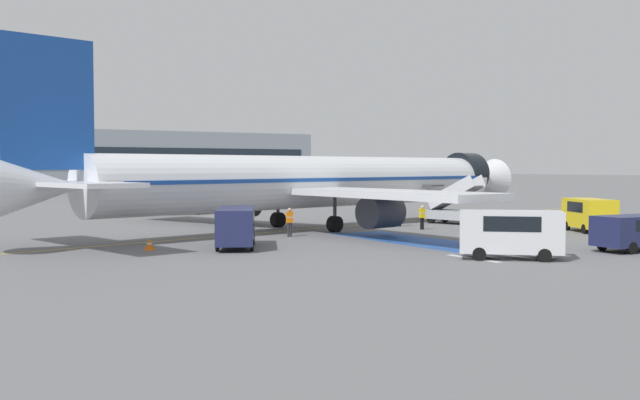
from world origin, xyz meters
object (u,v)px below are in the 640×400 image
Objects in this scene: ground_crew_1 at (400,212)px; traffic_cone_0 at (149,244)px; service_van_2 at (236,224)px; ground_crew_2 at (422,216)px; boarding_stairs_forward at (455,211)px; fuel_tanker at (161,196)px; ground_crew_0 at (290,220)px; baggage_cart at (483,227)px; service_van_1 at (589,212)px; airliner at (316,182)px; service_van_0 at (638,229)px; service_van_3 at (511,230)px.

traffic_cone_0 is at bearing -174.21° from ground_crew_1.
service_van_2 is 16.99m from ground_crew_2.
fuel_tanker is (-16.25, 22.44, 0.81)m from boarding_stairs_forward.
ground_crew_0 is at bearing 176.49° from boarding_stairs_forward.
baggage_cart is 1.64× the size of ground_crew_2.
service_van_2 is (-25.12, 3.15, -0.03)m from service_van_1.
airliner reaches higher than boarding_stairs_forward.
service_van_0 is 8.10× the size of traffic_cone_0.
service_van_0 is 2.80× the size of ground_crew_1.
fuel_tanker is at bearing 19.56° from service_van_0.
airliner reaches higher than ground_crew_0.
service_van_3 is 7.72× the size of traffic_cone_0.
ground_crew_0 is at bearing -24.10° from baggage_cart.
airliner is 21.29m from fuel_tanker.
ground_crew_2 is at bearing -138.67° from service_van_2.
airliner is 26.96× the size of ground_crew_2.
service_van_2 reaches higher than service_van_0.
boarding_stairs_forward is at bearing -135.15° from service_van_2.
ground_crew_2 reaches higher than baggage_cart.
service_van_2 is at bearing -162.05° from service_van_1.
service_van_0 is 11.68m from service_van_1.
airliner is 16.41× the size of baggage_cart.
service_van_2 reaches higher than ground_crew_2.
baggage_cart is 14.03m from ground_crew_0.
service_van_0 is at bearing 99.48° from ground_crew_2.
baggage_cart is 4.33m from ground_crew_2.
traffic_cone_0 is at bearing 178.64° from boarding_stairs_forward.
airliner reaches higher than ground_crew_1.
traffic_cone_0 is at bearing -163.71° from service_van_1.
service_van_3 is at bearing -42.63° from traffic_cone_0.
service_van_0 is 1.08× the size of service_van_1.
service_van_2 is at bearing -175.59° from boarding_stairs_forward.
service_van_1 reaches higher than baggage_cart.
traffic_cone_0 is at bearing -76.87° from airliner.
baggage_cart is at bearing -2.49° from ground_crew_0.
boarding_stairs_forward is 1.11× the size of service_van_3.
ground_crew_1 reaches higher than ground_crew_2.
traffic_cone_0 is (-4.44, 1.42, -1.00)m from service_van_2.
fuel_tanker is at bearing 100.19° from ground_crew_0.
service_van_0 reaches higher than ground_crew_2.
baggage_cart is at bearing 137.50° from ground_crew_2.
service_van_3 reaches higher than service_van_0.
airliner is 22.56m from service_van_0.
ground_crew_2 is (16.44, 4.25, -0.33)m from service_van_2.
fuel_tanker is 14.95× the size of traffic_cone_0.
ground_crew_0 is (-3.74, 15.61, -0.31)m from service_van_3.
service_van_2 is 1.99× the size of baggage_cart.
airliner is 9.65× the size of service_van_1.
airliner is 16.84m from traffic_cone_0.
traffic_cone_0 is (-21.15, -5.84, -0.76)m from ground_crew_1.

